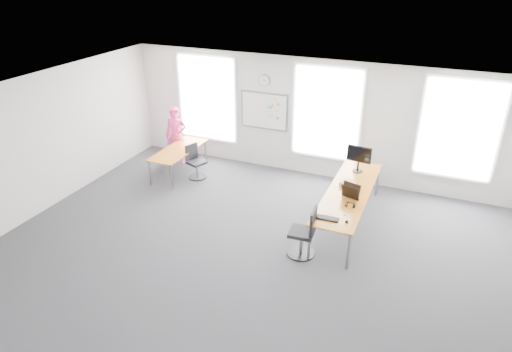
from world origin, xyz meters
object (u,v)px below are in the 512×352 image
at_px(chair_left, 195,163).
at_px(headphones, 350,205).
at_px(chair_right, 305,235).
at_px(keyboard, 327,218).
at_px(person, 176,136).
at_px(monitor, 359,157).
at_px(desk_left, 178,151).
at_px(desk_right, 349,193).

distance_m(chair_left, headphones, 4.50).
relative_size(chair_right, keyboard, 2.20).
xyz_separation_m(person, headphones, (5.16, -2.01, 0.05)).
height_order(keyboard, headphones, headphones).
height_order(headphones, monitor, monitor).
bearing_deg(person, desk_left, -72.35).
relative_size(chair_left, headphones, 4.64).
distance_m(person, monitor, 4.99).
relative_size(chair_right, monitor, 1.62).
xyz_separation_m(desk_left, monitor, (4.56, 0.22, 0.54)).
bearing_deg(desk_left, monitor, 2.72).
height_order(desk_right, desk_left, desk_right).
bearing_deg(monitor, headphones, -75.27).
height_order(desk_right, chair_left, chair_left).
distance_m(desk_left, chair_left, 0.56).
bearing_deg(desk_left, chair_left, -4.09).
height_order(chair_right, headphones, chair_right).
bearing_deg(desk_right, desk_left, 170.34).
bearing_deg(chair_right, desk_left, -123.12).
height_order(desk_left, chair_right, chair_right).
distance_m(keyboard, headphones, 0.67).
xyz_separation_m(chair_left, headphones, (4.25, -1.40, 0.45)).
relative_size(chair_right, person, 0.64).
relative_size(desk_right, desk_left, 1.74).
bearing_deg(person, headphones, -38.92).
distance_m(chair_right, keyboard, 0.53).
height_order(desk_left, chair_left, chair_left).
bearing_deg(chair_right, desk_right, 156.09).
distance_m(desk_right, monitor, 1.09).
bearing_deg(desk_right, monitor, 91.92).
xyz_separation_m(chair_left, monitor, (4.06, 0.25, 0.77)).
height_order(chair_right, monitor, monitor).
relative_size(chair_right, headphones, 5.34).
height_order(desk_left, keyboard, keyboard).
xyz_separation_m(chair_right, keyboard, (0.35, 0.17, 0.35)).
height_order(desk_right, chair_right, chair_right).
xyz_separation_m(desk_right, keyboard, (-0.14, -1.25, 0.06)).
bearing_deg(chair_left, monitor, -65.99).
bearing_deg(person, chair_left, -51.46).
bearing_deg(chair_right, keyboard, 111.49).
xyz_separation_m(person, keyboard, (4.86, -2.61, 0.01)).
xyz_separation_m(desk_right, monitor, (-0.03, 1.00, 0.42)).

